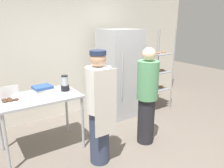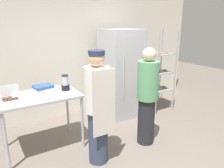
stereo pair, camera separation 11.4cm
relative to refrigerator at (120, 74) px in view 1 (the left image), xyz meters
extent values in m
plane|color=#6B6056|center=(-0.74, -1.56, -0.92)|extent=(14.00, 14.00, 0.00)
cube|color=silver|center=(-0.74, 0.69, 0.54)|extent=(6.40, 0.12, 2.93)
cube|color=#ADAFB5|center=(0.00, 0.01, 0.00)|extent=(0.76, 0.72, 1.85)
cube|color=#93959B|center=(0.00, -0.34, 0.02)|extent=(0.70, 0.02, 1.51)
cylinder|color=silver|center=(-0.21, -0.37, 0.05)|extent=(0.02, 0.02, 0.91)
cylinder|color=#93969B|center=(0.62, -0.45, -0.01)|extent=(0.02, 0.02, 1.83)
cylinder|color=#93969B|center=(1.15, -0.45, -0.01)|extent=(0.02, 0.02, 1.83)
cylinder|color=#93969B|center=(0.62, 0.01, -0.01)|extent=(0.02, 0.02, 1.83)
cylinder|color=#93969B|center=(1.15, 0.01, -0.01)|extent=(0.02, 0.02, 1.83)
cube|color=gray|center=(0.89, -0.22, -0.44)|extent=(0.49, 0.43, 0.01)
torus|color=#AD6B38|center=(0.71, -0.22, -0.41)|extent=(0.11, 0.11, 0.03)
torus|color=#AD6B38|center=(1.06, -0.22, -0.41)|extent=(0.11, 0.11, 0.03)
cube|color=gray|center=(0.89, -0.22, -0.03)|extent=(0.49, 0.43, 0.01)
torus|color=#AD6B38|center=(0.71, -0.22, -0.01)|extent=(0.10, 0.10, 0.03)
torus|color=#AD6B38|center=(0.89, -0.22, -0.01)|extent=(0.10, 0.10, 0.03)
torus|color=#AD6B38|center=(1.06, -0.22, -0.01)|extent=(0.10, 0.10, 0.03)
cube|color=gray|center=(0.89, -0.22, 0.38)|extent=(0.49, 0.43, 0.01)
torus|color=#AD6B38|center=(0.71, -0.22, 0.40)|extent=(0.11, 0.11, 0.03)
torus|color=#AD6B38|center=(0.89, -0.22, 0.40)|extent=(0.11, 0.11, 0.03)
torus|color=#AD6B38|center=(1.06, -0.22, 0.40)|extent=(0.11, 0.11, 0.03)
cube|color=#ADAFB5|center=(-1.85, -0.46, -0.03)|extent=(1.20, 0.74, 0.04)
cylinder|color=#ADAFB5|center=(-2.40, -0.79, -0.49)|extent=(0.04, 0.04, 0.87)
cylinder|color=#ADAFB5|center=(-1.29, -0.79, -0.49)|extent=(0.04, 0.04, 0.87)
cylinder|color=#ADAFB5|center=(-1.29, -0.13, -0.49)|extent=(0.04, 0.04, 0.87)
cube|color=white|center=(-2.26, -0.58, 0.01)|extent=(0.28, 0.18, 0.05)
cube|color=white|center=(-2.26, -0.48, 0.13)|extent=(0.27, 0.01, 0.18)
torus|color=#513323|center=(-2.33, -0.61, 0.05)|extent=(0.08, 0.08, 0.03)
torus|color=#513323|center=(-2.26, -0.61, 0.05)|extent=(0.08, 0.08, 0.03)
torus|color=#513323|center=(-2.19, -0.61, 0.05)|extent=(0.08, 0.08, 0.03)
torus|color=#513323|center=(-2.33, -0.54, 0.05)|extent=(0.08, 0.08, 0.03)
torus|color=#513323|center=(-2.26, -0.54, 0.05)|extent=(0.08, 0.08, 0.03)
cylinder|color=black|center=(-1.40, -0.43, 0.03)|extent=(0.13, 0.13, 0.09)
cylinder|color=#B2BCC1|center=(-1.40, -0.43, 0.15)|extent=(0.10, 0.10, 0.15)
cylinder|color=black|center=(-1.40, -0.43, 0.23)|extent=(0.11, 0.11, 0.02)
cube|color=silver|center=(-1.72, -0.27, 0.01)|extent=(0.29, 0.25, 0.05)
cube|color=#2D5193|center=(-1.72, -0.27, 0.06)|extent=(0.31, 0.27, 0.04)
cylinder|color=#333D56|center=(-1.24, -1.24, -0.53)|extent=(0.28, 0.28, 0.80)
cylinder|color=silver|center=(-1.24, -1.24, 0.19)|extent=(0.35, 0.35, 0.63)
sphere|color=tan|center=(-1.24, -1.24, 0.61)|extent=(0.22, 0.22, 0.22)
cube|color=beige|center=(-1.24, -1.42, 0.05)|extent=(0.33, 0.02, 0.91)
cylinder|color=#232D4C|center=(-1.24, -1.24, 0.69)|extent=(0.22, 0.22, 0.06)
cylinder|color=#232328|center=(-0.31, -1.20, -0.53)|extent=(0.28, 0.28, 0.79)
cylinder|color=#569966|center=(-0.31, -1.20, 0.17)|extent=(0.34, 0.34, 0.62)
sphere|color=beige|center=(-0.31, -1.20, 0.59)|extent=(0.21, 0.21, 0.21)
camera|label=1|loc=(-2.66, -3.68, 1.09)|focal=35.00mm
camera|label=2|loc=(-2.56, -3.74, 1.09)|focal=35.00mm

